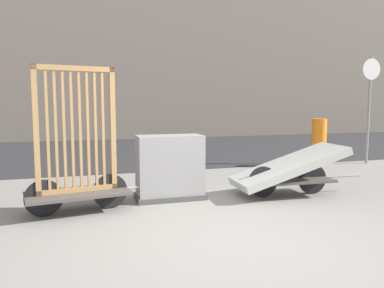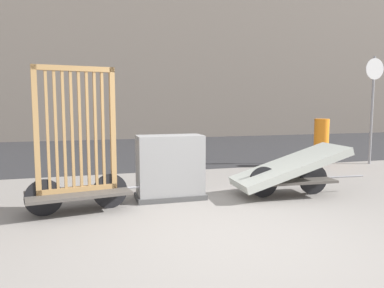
{
  "view_description": "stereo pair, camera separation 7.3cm",
  "coord_description": "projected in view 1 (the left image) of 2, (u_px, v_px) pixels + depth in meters",
  "views": [
    {
      "loc": [
        -1.6,
        -3.62,
        1.49
      ],
      "look_at": [
        0.0,
        1.65,
        0.9
      ],
      "focal_mm": 35.0,
      "sensor_mm": 36.0,
      "label": 1
    },
    {
      "loc": [
        -1.53,
        -3.64,
        1.49
      ],
      "look_at": [
        0.0,
        1.65,
        0.9
      ],
      "focal_mm": 35.0,
      "sensor_mm": 36.0,
      "label": 2
    }
  ],
  "objects": [
    {
      "name": "ground_plane",
      "position": [
        236.0,
        242.0,
        4.06
      ],
      "size": [
        60.0,
        60.0,
        0.0
      ],
      "primitive_type": "plane",
      "color": "gray"
    },
    {
      "name": "building_facade",
      "position": [
        112.0,
        37.0,
        17.08
      ],
      "size": [
        48.0,
        4.0,
        9.01
      ],
      "color": "slate",
      "rests_on": "ground_plane"
    },
    {
      "name": "sign_post",
      "position": [
        370.0,
        96.0,
        9.23
      ],
      "size": [
        0.51,
        0.06,
        2.64
      ],
      "color": "gray",
      "rests_on": "ground_plane"
    },
    {
      "name": "trash_bin",
      "position": [
        319.0,
        136.0,
        8.93
      ],
      "size": [
        0.34,
        0.34,
        1.14
      ],
      "color": "gray",
      "rests_on": "ground_plane"
    },
    {
      "name": "utility_cabinet",
      "position": [
        170.0,
        170.0,
        5.85
      ],
      "size": [
        1.08,
        0.53,
        1.0
      ],
      "color": "#4C4C4C",
      "rests_on": "ground_plane"
    },
    {
      "name": "bike_cart_with_mattress",
      "position": [
        289.0,
        169.0,
        6.07
      ],
      "size": [
        2.29,
        0.92,
        0.82
      ],
      "rotation": [
        0.0,
        0.0,
        -0.05
      ],
      "color": "#4C4742",
      "rests_on": "ground_plane"
    },
    {
      "name": "bike_cart_with_bedframe",
      "position": [
        78.0,
        164.0,
        5.09
      ],
      "size": [
        2.09,
        0.91,
        1.99
      ],
      "rotation": [
        0.0,
        0.0,
        0.17
      ],
      "color": "#4C4742",
      "rests_on": "ground_plane"
    },
    {
      "name": "road_strip",
      "position": [
        132.0,
        150.0,
        11.94
      ],
      "size": [
        56.0,
        7.84,
        0.01
      ],
      "color": "#2D2D30",
      "rests_on": "ground_plane"
    }
  ]
}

